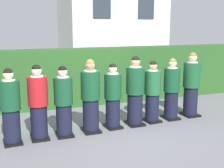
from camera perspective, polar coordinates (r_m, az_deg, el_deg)
ground_plane at (r=6.99m, az=0.00°, el=-8.47°), size 60.00×60.00×0.00m
student_front_row_0 at (r=6.21m, az=-19.15°, el=-4.51°), size 0.40×0.50×1.55m
student_in_red_blazer at (r=6.30m, az=-14.17°, el=-3.82°), size 0.41×0.50×1.59m
student_front_row_2 at (r=6.37m, az=-9.41°, el=-3.71°), size 0.40×0.44×1.54m
student_front_row_3 at (r=6.54m, az=-4.20°, el=-2.70°), size 0.43×0.52×1.65m
student_front_row_4 at (r=6.80m, az=0.16°, el=-2.66°), size 0.40×0.46×1.53m
student_front_row_5 at (r=7.01m, az=4.52°, el=-1.66°), size 0.44×0.48×1.67m
student_front_row_6 at (r=7.30m, az=7.87°, el=-1.77°), size 0.40×0.47×1.53m
student_front_row_7 at (r=7.60m, az=11.51°, el=-1.23°), size 0.41×0.45×1.57m
student_front_row_8 at (r=7.98m, az=15.16°, el=-0.35°), size 0.44×0.49×1.69m
hedge at (r=8.93m, az=-5.40°, el=1.48°), size 11.10×0.70×1.70m
school_building_main at (r=16.63m, az=-0.17°, el=15.17°), size 5.58×3.93×6.84m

